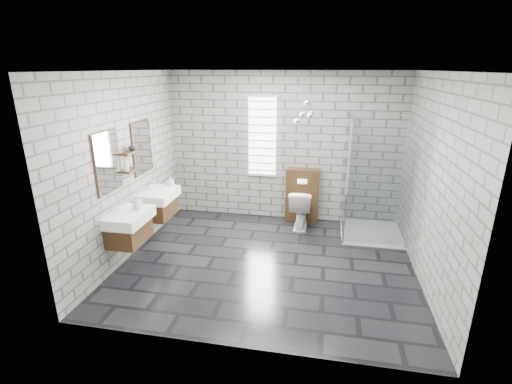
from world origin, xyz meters
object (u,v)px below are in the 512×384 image
(vanity_right, at_px, (157,196))
(shower_enclosure, at_px, (368,209))
(toilet, at_px, (301,208))
(cistern_panel, at_px, (302,195))
(vanity_left, at_px, (127,218))

(vanity_right, height_order, shower_enclosure, shower_enclosure)
(toilet, bearing_deg, shower_enclosure, 168.06)
(cistern_panel, xyz_separation_m, toilet, (0.00, -0.27, -0.15))
(shower_enclosure, bearing_deg, cistern_panel, 155.40)
(shower_enclosure, bearing_deg, vanity_right, -168.16)
(vanity_left, relative_size, cistern_panel, 1.57)
(vanity_left, height_order, toilet, vanity_left)
(shower_enclosure, distance_m, toilet, 1.17)
(vanity_right, xyz_separation_m, cistern_panel, (2.28, 1.23, -0.26))
(vanity_right, height_order, toilet, vanity_right)
(shower_enclosure, bearing_deg, toilet, 167.57)
(cistern_panel, xyz_separation_m, shower_enclosure, (1.13, -0.52, 0.00))
(vanity_right, bearing_deg, toilet, 22.91)
(vanity_left, xyz_separation_m, shower_enclosure, (3.41, 1.68, -0.25))
(vanity_left, relative_size, vanity_right, 1.00)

